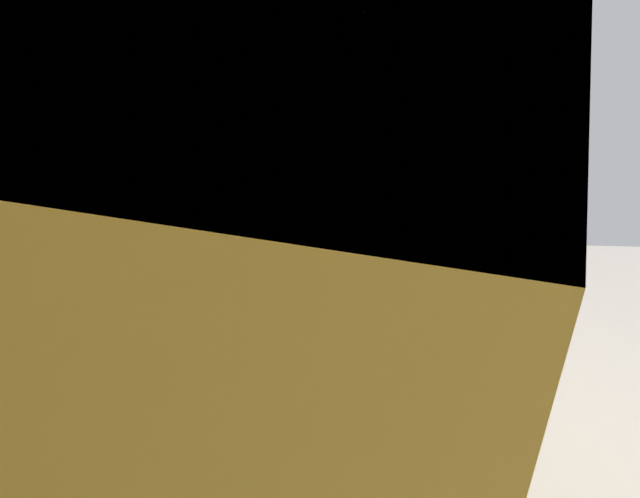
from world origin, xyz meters
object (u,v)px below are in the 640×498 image
oven_range (347,265)px  kettle (374,438)px  microwave (340,227)px  bowl (366,350)px

oven_range → kettle: size_ratio=5.78×
microwave → kettle: bearing=-175.3°
microwave → bowl: size_ratio=2.58×
oven_range → kettle: kettle is taller
oven_range → kettle: 2.30m
bowl → kettle: kettle is taller
oven_range → microwave: size_ratio=2.35×
oven_range → kettle: (-2.24, -0.07, 0.53)m
kettle → bowl: bearing=0.0°
microwave → oven_range: bearing=-4.0°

